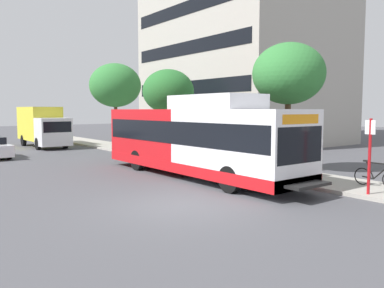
{
  "coord_description": "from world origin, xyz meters",
  "views": [
    {
      "loc": [
        -6.99,
        -9.84,
        3.04
      ],
      "look_at": [
        2.9,
        3.07,
        1.6
      ],
      "focal_mm": 36.54,
      "sensor_mm": 36.0,
      "label": 1
    }
  ],
  "objects_px": {
    "street_tree_mid_block": "(168,92)",
    "box_truck_background": "(43,126)",
    "street_tree_far_block": "(115,85)",
    "street_tree_near_stop": "(289,74)",
    "transit_bus": "(195,139)",
    "bus_stop_sign_pole": "(370,150)",
    "bicycle_parked": "(377,176)"
  },
  "relations": [
    {
      "from": "street_tree_mid_block",
      "to": "box_truck_background",
      "type": "bearing_deg",
      "value": 114.64
    },
    {
      "from": "street_tree_mid_block",
      "to": "street_tree_far_block",
      "type": "height_order",
      "value": "street_tree_far_block"
    },
    {
      "from": "street_tree_near_stop",
      "to": "box_truck_background",
      "type": "distance_m",
      "value": 21.51
    },
    {
      "from": "transit_bus",
      "to": "bus_stop_sign_pole",
      "type": "xyz_separation_m",
      "value": [
        2.04,
        -7.03,
        -0.05
      ]
    },
    {
      "from": "transit_bus",
      "to": "bicycle_parked",
      "type": "xyz_separation_m",
      "value": [
        3.5,
        -6.56,
        -1.14
      ]
    },
    {
      "from": "street_tree_mid_block",
      "to": "street_tree_near_stop",
      "type": "bearing_deg",
      "value": -88.9
    },
    {
      "from": "bus_stop_sign_pole",
      "to": "box_truck_background",
      "type": "bearing_deg",
      "value": 97.07
    },
    {
      "from": "bus_stop_sign_pole",
      "to": "box_truck_background",
      "type": "distance_m",
      "value": 25.97
    },
    {
      "from": "bus_stop_sign_pole",
      "to": "bicycle_parked",
      "type": "bearing_deg",
      "value": 17.91
    },
    {
      "from": "street_tree_far_block",
      "to": "bus_stop_sign_pole",
      "type": "bearing_deg",
      "value": -94.65
    },
    {
      "from": "street_tree_mid_block",
      "to": "street_tree_far_block",
      "type": "distance_m",
      "value": 7.92
    },
    {
      "from": "street_tree_mid_block",
      "to": "transit_bus",
      "type": "bearing_deg",
      "value": -116.05
    },
    {
      "from": "street_tree_near_stop",
      "to": "street_tree_mid_block",
      "type": "height_order",
      "value": "street_tree_near_stop"
    },
    {
      "from": "bicycle_parked",
      "to": "street_tree_near_stop",
      "type": "distance_m",
      "value": 6.23
    },
    {
      "from": "street_tree_far_block",
      "to": "street_tree_near_stop",
      "type": "bearing_deg",
      "value": -89.57
    },
    {
      "from": "bicycle_parked",
      "to": "street_tree_far_block",
      "type": "relative_size",
      "value": 0.26
    },
    {
      "from": "street_tree_near_stop",
      "to": "bicycle_parked",
      "type": "bearing_deg",
      "value": -96.5
    },
    {
      "from": "transit_bus",
      "to": "box_truck_background",
      "type": "distance_m",
      "value": 18.78
    },
    {
      "from": "bus_stop_sign_pole",
      "to": "street_tree_mid_block",
      "type": "relative_size",
      "value": 0.47
    },
    {
      "from": "bicycle_parked",
      "to": "box_truck_background",
      "type": "bearing_deg",
      "value": 100.42
    },
    {
      "from": "bus_stop_sign_pole",
      "to": "street_tree_near_stop",
      "type": "height_order",
      "value": "street_tree_near_stop"
    },
    {
      "from": "street_tree_near_stop",
      "to": "box_truck_background",
      "type": "xyz_separation_m",
      "value": [
        -5.18,
        20.66,
        -2.95
      ]
    },
    {
      "from": "bus_stop_sign_pole",
      "to": "street_tree_far_block",
      "type": "distance_m",
      "value": 23.08
    },
    {
      "from": "box_truck_background",
      "to": "bus_stop_sign_pole",
      "type": "bearing_deg",
      "value": -82.93
    },
    {
      "from": "transit_bus",
      "to": "bicycle_parked",
      "type": "bearing_deg",
      "value": -61.91
    },
    {
      "from": "street_tree_far_block",
      "to": "transit_bus",
      "type": "bearing_deg",
      "value": -103.91
    },
    {
      "from": "bicycle_parked",
      "to": "street_tree_near_stop",
      "type": "height_order",
      "value": "street_tree_near_stop"
    },
    {
      "from": "bicycle_parked",
      "to": "box_truck_background",
      "type": "xyz_separation_m",
      "value": [
        -4.65,
        25.3,
        1.18
      ]
    },
    {
      "from": "transit_bus",
      "to": "bicycle_parked",
      "type": "relative_size",
      "value": 6.96
    },
    {
      "from": "transit_bus",
      "to": "street_tree_near_stop",
      "type": "xyz_separation_m",
      "value": [
        4.03,
        -1.92,
        2.99
      ]
    },
    {
      "from": "street_tree_near_stop",
      "to": "box_truck_background",
      "type": "relative_size",
      "value": 0.86
    },
    {
      "from": "bicycle_parked",
      "to": "street_tree_mid_block",
      "type": "xyz_separation_m",
      "value": [
        0.34,
        14.41,
        3.67
      ]
    }
  ]
}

